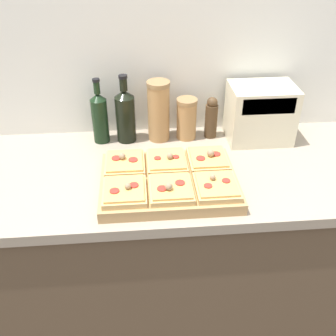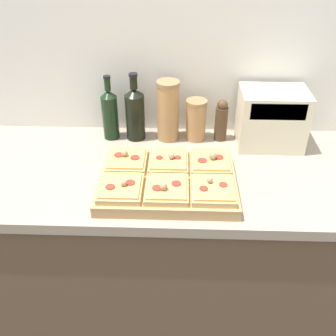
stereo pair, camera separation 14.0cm
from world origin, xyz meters
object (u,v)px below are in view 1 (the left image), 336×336
object	(u,v)px
grain_jar_short	(186,119)
toaster_oven	(260,113)
olive_oil_bottle	(100,117)
grain_jar_tall	(159,111)
cutting_board	(169,182)
wine_bottle	(125,115)
pepper_mill	(211,118)

from	to	relation	value
grain_jar_short	toaster_oven	distance (m)	0.31
toaster_oven	olive_oil_bottle	bearing A→B (deg)	177.02
grain_jar_tall	cutting_board	bearing A→B (deg)	-88.18
cutting_board	grain_jar_short	world-z (taller)	grain_jar_short
wine_bottle	grain_jar_short	distance (m)	0.26
cutting_board	pepper_mill	size ratio (longest dim) A/B	2.64
olive_oil_bottle	grain_jar_tall	world-z (taller)	olive_oil_bottle
cutting_board	wine_bottle	xyz separation A→B (m)	(-0.15, 0.36, 0.10)
cutting_board	wine_bottle	world-z (taller)	wine_bottle
toaster_oven	grain_jar_short	bearing A→B (deg)	173.51
cutting_board	toaster_oven	bearing A→B (deg)	37.97
cutting_board	grain_jar_tall	bearing A→B (deg)	91.82
pepper_mill	olive_oil_bottle	bearing A→B (deg)	-180.00
grain_jar_tall	toaster_oven	bearing A→B (deg)	-4.69
grain_jar_tall	grain_jar_short	distance (m)	0.12
wine_bottle	toaster_oven	distance (m)	0.56
wine_bottle	grain_jar_tall	bearing A→B (deg)	0.00
grain_jar_short	pepper_mill	distance (m)	0.11
cutting_board	pepper_mill	xyz separation A→B (m)	(0.21, 0.36, 0.07)
cutting_board	pepper_mill	bearing A→B (deg)	59.16
olive_oil_bottle	grain_jar_short	bearing A→B (deg)	0.00
cutting_board	olive_oil_bottle	size ratio (longest dim) A/B	1.73
grain_jar_short	toaster_oven	xyz separation A→B (m)	(0.31, -0.03, 0.03)
olive_oil_bottle	toaster_oven	size ratio (longest dim) A/B	0.96
olive_oil_bottle	pepper_mill	size ratio (longest dim) A/B	1.52
olive_oil_bottle	pepper_mill	bearing A→B (deg)	0.00
olive_oil_bottle	grain_jar_short	distance (m)	0.36
cutting_board	grain_jar_tall	world-z (taller)	grain_jar_tall
olive_oil_bottle	toaster_oven	xyz separation A→B (m)	(0.67, -0.03, 0.01)
olive_oil_bottle	wine_bottle	xyz separation A→B (m)	(0.11, 0.00, 0.00)
wine_bottle	toaster_oven	size ratio (longest dim) A/B	1.00
olive_oil_bottle	toaster_oven	world-z (taller)	olive_oil_bottle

